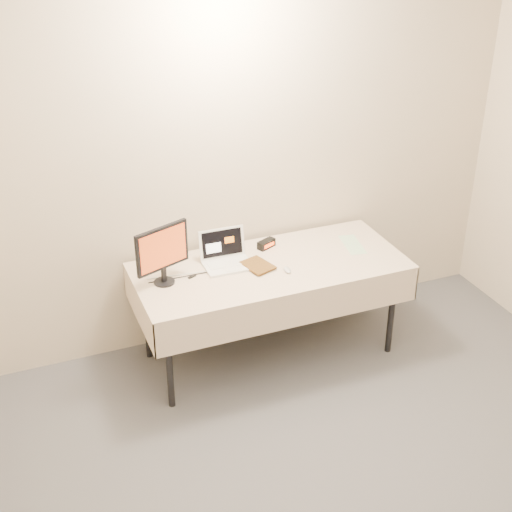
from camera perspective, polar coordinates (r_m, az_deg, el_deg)
name	(u,v)px	position (r m, az deg, el deg)	size (l,w,h in m)	color
back_wall	(246,158)	(4.99, -0.84, 7.81)	(4.00, 0.10, 2.70)	beige
table	(270,273)	(4.89, 1.14, -1.36)	(1.86, 0.81, 0.74)	black
laptop	(226,256)	(4.86, -2.45, -0.01)	(0.33, 0.28, 0.22)	white
monitor	(162,251)	(4.58, -7.51, 0.42)	(0.37, 0.18, 0.40)	black
book	(248,257)	(4.73, -0.66, -0.04)	(0.17, 0.02, 0.22)	#8E5B19
alarm_clock	(266,244)	(5.08, 0.83, 0.98)	(0.15, 0.11, 0.06)	black
clicker	(287,270)	(4.78, 2.51, -1.11)	(0.04, 0.09, 0.02)	#BCBCBF
paper_form	(352,244)	(5.18, 7.72, 0.92)	(0.12, 0.31, 0.00)	#B5E1B3
usb_dongle	(192,277)	(4.73, -5.14, -1.65)	(0.06, 0.02, 0.01)	black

